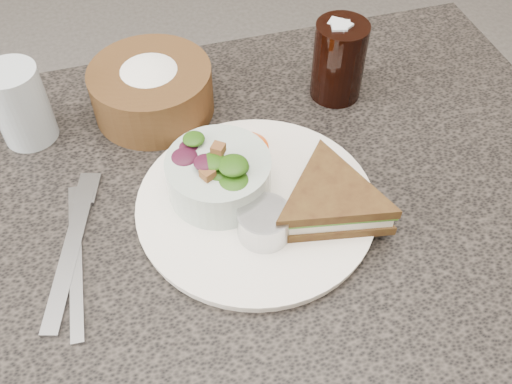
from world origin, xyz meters
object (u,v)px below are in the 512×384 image
object	(u,v)px
dinner_plate	(256,205)
dressing_ramekin	(264,223)
salad_bowl	(218,171)
bread_basket	(151,83)
water_glass	(20,105)
sandwich	(331,201)
dining_table	(233,354)
cola_glass	(339,57)

from	to	relation	value
dinner_plate	dressing_ramekin	bearing A→B (deg)	-94.95
salad_bowl	bread_basket	world-z (taller)	bread_basket
dressing_ramekin	water_glass	bearing A→B (deg)	134.80
dressing_ramekin	bread_basket	distance (m)	0.27
sandwich	salad_bowl	bearing A→B (deg)	159.53
sandwich	dinner_plate	bearing A→B (deg)	163.30
salad_bowl	dinner_plate	bearing A→B (deg)	-37.84
sandwich	dining_table	bearing A→B (deg)	175.01
dressing_ramekin	bread_basket	bearing A→B (deg)	107.78
water_glass	dressing_ramekin	bearing A→B (deg)	-45.20
dinner_plate	sandwich	size ratio (longest dim) A/B	1.77
dinner_plate	cola_glass	xyz separation A→B (m)	(0.17, 0.18, 0.06)
bread_basket	cola_glass	size ratio (longest dim) A/B	1.33
salad_bowl	cola_glass	xyz separation A→B (m)	(0.21, 0.15, 0.01)
dressing_ramekin	bread_basket	world-z (taller)	bread_basket
sandwich	cola_glass	distance (m)	0.24
dinner_plate	sandwich	world-z (taller)	sandwich
dinner_plate	sandwich	bearing A→B (deg)	-27.08
dinner_plate	bread_basket	world-z (taller)	bread_basket
water_glass	dining_table	bearing A→B (deg)	-45.05
cola_glass	water_glass	xyz separation A→B (m)	(-0.43, 0.03, -0.01)
dinner_plate	water_glass	distance (m)	0.33
bread_basket	dressing_ramekin	bearing A→B (deg)	-72.22
dinner_plate	bread_basket	xyz separation A→B (m)	(-0.09, 0.21, 0.04)
dining_table	dinner_plate	distance (m)	0.38
dining_table	sandwich	xyz separation A→B (m)	(0.12, -0.03, 0.41)
salad_bowl	water_glass	bearing A→B (deg)	140.88
salad_bowl	dressing_ramekin	xyz separation A→B (m)	(0.03, -0.08, -0.02)
sandwich	dressing_ramekin	bearing A→B (deg)	-164.80
bread_basket	cola_glass	world-z (taller)	cola_glass
sandwich	dressing_ramekin	distance (m)	0.08
dining_table	water_glass	size ratio (longest dim) A/B	9.30
dinner_plate	water_glass	world-z (taller)	water_glass
cola_glass	water_glass	bearing A→B (deg)	175.74
dressing_ramekin	dinner_plate	bearing A→B (deg)	85.05
dinner_plate	dining_table	bearing A→B (deg)	-171.10
sandwich	cola_glass	world-z (taller)	cola_glass
dining_table	dressing_ramekin	world-z (taller)	dressing_ramekin
dinner_plate	sandwich	xyz separation A→B (m)	(0.08, -0.04, 0.03)
sandwich	bread_basket	bearing A→B (deg)	133.65
dinner_plate	water_glass	xyz separation A→B (m)	(-0.26, 0.21, 0.05)
sandwich	water_glass	world-z (taller)	water_glass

